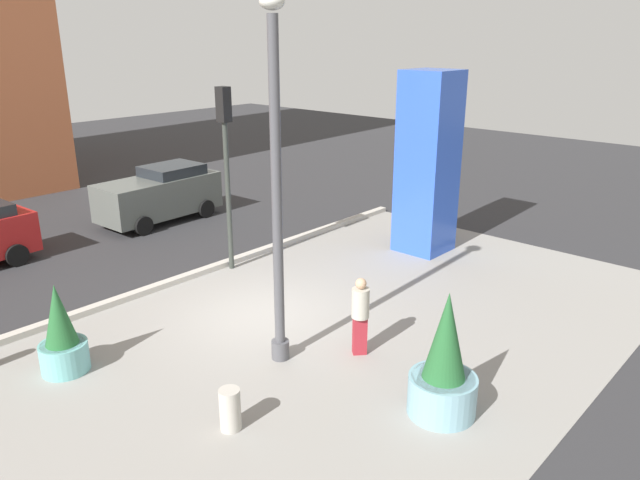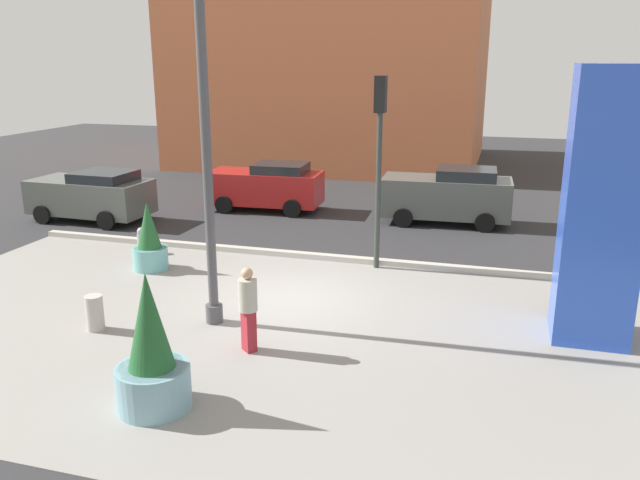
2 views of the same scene
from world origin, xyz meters
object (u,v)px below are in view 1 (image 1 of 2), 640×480
Objects in this scene: lamp_post at (277,198)px; concrete_bollard at (230,410)px; traffic_light_corner at (226,151)px; pedestrian_crossing at (360,312)px; art_pillar_blue at (428,164)px; potted_plant_by_pillar at (444,369)px; car_curb_west at (160,194)px; potted_plant_near_right at (62,337)px.

concrete_bollard is at bearing -154.47° from lamp_post.
traffic_light_corner is 6.28m from pedestrian_crossing.
lamp_post is 7.68m from art_pillar_blue.
potted_plant_by_pillar is (0.56, -3.41, -2.49)m from lamp_post.
art_pillar_blue reaches higher than potted_plant_by_pillar.
potted_plant_near_right is at bearing -134.59° from car_curb_west.
art_pillar_blue is at bearing 14.43° from concrete_bollard.
pedestrian_crossing is at bearing -158.14° from art_pillar_blue.
traffic_light_corner is 1.16× the size of car_curb_west.
lamp_post reaches higher than pedestrian_crossing.
lamp_post is 4.26m from potted_plant_by_pillar.
pedestrian_crossing is at bearing -103.32° from traffic_light_corner.
art_pillar_blue is at bearing -7.12° from potted_plant_near_right.
lamp_post is 1.61× the size of car_curb_west.
lamp_post reaches higher than car_curb_west.
potted_plant_near_right is 5.83m from pedestrian_crossing.
art_pillar_blue is 6.98m from pedestrian_crossing.
lamp_post is 10.95m from car_curb_west.
car_curb_west is at bearing 75.95° from traffic_light_corner.
traffic_light_corner is at bearing -104.05° from car_curb_west.
car_curb_west is (6.09, 10.99, 0.59)m from concrete_bollard.
concrete_bollard is (0.97, -3.82, -0.37)m from potted_plant_near_right.
potted_plant_by_pillar is (-6.95, -4.87, -1.78)m from art_pillar_blue.
concrete_bollard is at bearing -130.17° from traffic_light_corner.
lamp_post is 4.96m from potted_plant_near_right.
traffic_light_corner is at bearing 147.61° from art_pillar_blue.
concrete_bollard is 7.93m from traffic_light_corner.
pedestrian_crossing is (-6.28, -2.52, -1.73)m from art_pillar_blue.
traffic_light_corner reaches higher than pedestrian_crossing.
potted_plant_near_right is 7.22m from potted_plant_by_pillar.
traffic_light_corner is at bearing 60.74° from lamp_post.
traffic_light_corner is 2.97× the size of pedestrian_crossing.
potted_plant_near_right is 10.06m from car_curb_west.
traffic_light_corner is 6.01m from car_curb_west.
car_curb_west reaches higher than potted_plant_near_right.
traffic_light_corner is at bearing 76.68° from pedestrian_crossing.
pedestrian_crossing is at bearing -41.34° from potted_plant_near_right.
potted_plant_by_pillar is 0.46× the size of traffic_light_corner.
art_pillar_blue reaches higher than potted_plant_near_right.
lamp_post is 3.78× the size of potted_plant_near_right.
art_pillar_blue is 2.91× the size of potted_plant_near_right.
art_pillar_blue is at bearing 21.86° from pedestrian_crossing.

